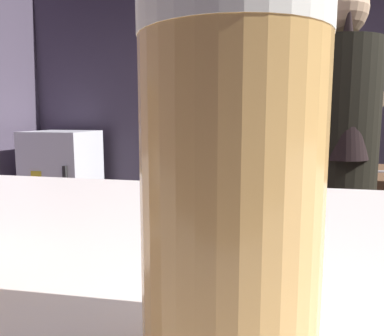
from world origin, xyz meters
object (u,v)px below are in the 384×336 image
object	(u,v)px
bartender	(329,173)
chefs_knife	(379,172)
pint_glass_far	(231,190)
mixing_bowl	(277,165)
bottle_vinegar	(244,107)
bottle_hot_sauce	(263,104)
bottle_olive_oil	(314,107)
mini_fridge	(63,187)

from	to	relation	value
bartender	chefs_knife	bearing A→B (deg)	-50.72
chefs_knife	pint_glass_far	world-z (taller)	pint_glass_far
mixing_bowl	chefs_knife	xyz separation A→B (m)	(0.47, 0.01, -0.02)
chefs_knife	bottle_vinegar	world-z (taller)	bottle_vinegar
bottle_hot_sauce	bottle_olive_oil	bearing A→B (deg)	-14.44
bartender	bottle_vinegar	xyz separation A→B (m)	(-0.49, 1.88, 0.29)
chefs_knife	mini_fridge	bearing A→B (deg)	147.02
mixing_bowl	pint_glass_far	xyz separation A→B (m)	(-0.02, -1.73, 0.21)
mixing_bowl	bottle_olive_oil	world-z (taller)	bottle_olive_oil
pint_glass_far	bottle_hot_sauce	xyz separation A→B (m)	(-0.10, 3.20, 0.13)
pint_glass_far	bottle_hot_sauce	bearing A→B (deg)	91.84
bottle_olive_oil	pint_glass_far	bearing A→B (deg)	-95.74
chefs_knife	bottle_olive_oil	world-z (taller)	bottle_olive_oil
pint_glass_far	bottle_vinegar	world-z (taller)	bottle_vinegar
mixing_bowl	bottle_hot_sauce	world-z (taller)	bottle_hot_sauce
pint_glass_far	bottle_olive_oil	distance (m)	3.11
bartender	bottle_vinegar	distance (m)	1.96
bottle_olive_oil	bottle_hot_sauce	distance (m)	0.43
mini_fridge	bottle_vinegar	world-z (taller)	bottle_vinegar
bottle_olive_oil	bottle_hot_sauce	bearing A→B (deg)	165.56
mini_fridge	bottle_vinegar	distance (m)	1.84
chefs_knife	bottle_olive_oil	bearing A→B (deg)	91.57
bottle_olive_oil	bottle_vinegar	bearing A→B (deg)	168.06
mini_fridge	chefs_knife	bearing A→B (deg)	-26.65
mixing_bowl	chefs_knife	size ratio (longest dim) A/B	0.70
bartender	bottle_olive_oil	xyz separation A→B (m)	(0.09, 1.76, 0.29)
mixing_bowl	bottle_vinegar	distance (m)	1.54
bottle_olive_oil	bottle_vinegar	size ratio (longest dim) A/B	0.96
bottle_hot_sauce	pint_glass_far	bearing A→B (deg)	-88.16
chefs_knife	bottle_hot_sauce	world-z (taller)	bottle_hot_sauce
bartender	pint_glass_far	bearing A→B (deg)	154.25
bartender	bottle_hot_sauce	xyz separation A→B (m)	(-0.32, 1.86, 0.32)
mixing_bowl	bottle_olive_oil	distance (m)	1.42
bartender	chefs_knife	distance (m)	0.49
bottle_olive_oil	bottle_hot_sauce	world-z (taller)	bottle_hot_sauce
mixing_bowl	bottle_hot_sauce	distance (m)	1.51
mini_fridge	pint_glass_far	xyz separation A→B (m)	(1.93, -2.96, 0.63)
mini_fridge	bottle_hot_sauce	world-z (taller)	bottle_hot_sauce
bottle_olive_oil	bottle_hot_sauce	xyz separation A→B (m)	(-0.41, 0.11, 0.03)
bartender	chefs_knife	size ratio (longest dim) A/B	6.98
chefs_knife	pint_glass_far	size ratio (longest dim) A/B	1.57
bartender	bottle_vinegar	size ratio (longest dim) A/B	8.41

